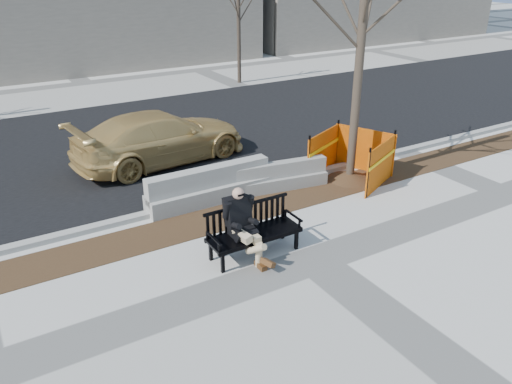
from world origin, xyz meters
TOP-DOWN VIEW (x-y plane):
  - ground at (0.00, 0.00)m, footprint 120.00×120.00m
  - mulch_strip at (0.00, 2.60)m, footprint 40.00×1.20m
  - asphalt_street at (0.00, 8.80)m, footprint 60.00×10.40m
  - curb at (0.00, 3.55)m, footprint 60.00×0.25m
  - bench at (-0.92, 0.81)m, footprint 2.00×0.72m
  - seated_man at (-1.19, 0.87)m, footprint 0.65×1.08m
  - tree_fence at (3.32, 2.79)m, footprint 3.58×3.58m
  - sedan at (-0.60, 6.76)m, footprint 5.43×2.76m
  - jersey_barrier_left at (-0.60, 3.54)m, footprint 3.23×0.65m
  - jersey_barrier_right at (1.33, 3.31)m, footprint 2.66×0.93m
  - far_tree_right at (6.57, 14.80)m, footprint 2.56×2.56m

SIDE VIEW (x-z plane):
  - ground at x=0.00m, z-range 0.00..0.00m
  - bench at x=-0.92m, z-range -0.53..0.53m
  - seated_man at x=-1.19m, z-range -0.75..0.75m
  - tree_fence at x=3.32m, z-range -3.38..3.38m
  - sedan at x=-0.60m, z-range -0.76..0.76m
  - jersey_barrier_left at x=-0.60m, z-range -0.46..0.46m
  - jersey_barrier_right at x=1.33m, z-range -0.37..0.37m
  - far_tree_right at x=6.57m, z-range -2.69..2.69m
  - asphalt_street at x=0.00m, z-range 0.00..0.01m
  - mulch_strip at x=0.00m, z-range -0.01..0.01m
  - curb at x=0.00m, z-range 0.00..0.12m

